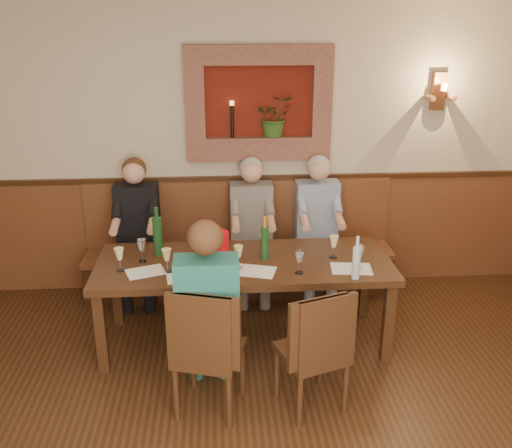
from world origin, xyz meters
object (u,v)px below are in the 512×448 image
at_px(person_bench_right, 317,240).
at_px(wine_bottle_green_b, 158,235).
at_px(person_bench_left, 138,244).
at_px(dining_table, 244,269).
at_px(chair_near_left, 209,374).
at_px(person_bench_mid, 252,242).
at_px(person_chair_front, 209,329).
at_px(spittoon_bucket, 215,247).
at_px(chair_near_right, 312,373).
at_px(bench, 240,261).
at_px(wine_bottle_green_a, 265,242).
at_px(water_bottle, 356,262).

bearing_deg(person_bench_right, wine_bottle_green_b, -155.99).
bearing_deg(person_bench_right, person_bench_left, -179.99).
distance_m(dining_table, person_bench_left, 1.28).
bearing_deg(chair_near_left, person_bench_mid, 92.76).
relative_size(person_chair_front, spittoon_bucket, 5.65).
bearing_deg(chair_near_right, person_chair_front, 151.73).
bearing_deg(person_bench_right, bench, 172.09).
relative_size(person_bench_mid, wine_bottle_green_b, 3.35).
bearing_deg(person_bench_left, wine_bottle_green_a, -35.48).
distance_m(chair_near_right, water_bottle, 0.89).
bearing_deg(chair_near_right, water_bottle, 32.74).
xyz_separation_m(person_bench_right, water_bottle, (0.07, -1.22, 0.31)).
height_order(spittoon_bucket, water_bottle, water_bottle).
relative_size(person_bench_mid, person_bench_right, 0.99).
height_order(chair_near_right, spittoon_bucket, spittoon_bucket).
xyz_separation_m(person_bench_mid, person_chair_front, (-0.41, -1.62, 0.02)).
height_order(wine_bottle_green_a, water_bottle, wine_bottle_green_a).
relative_size(person_bench_left, person_bench_mid, 1.01).
distance_m(bench, water_bottle, 1.66).
distance_m(person_bench_mid, water_bottle, 1.45).
bearing_deg(person_bench_left, chair_near_right, -51.05).
height_order(dining_table, spittoon_bucket, spittoon_bucket).
height_order(bench, wine_bottle_green_b, wine_bottle_green_b).
bearing_deg(bench, person_bench_mid, -41.81).
relative_size(chair_near_right, person_bench_right, 0.68).
distance_m(dining_table, wine_bottle_green_a, 0.28).
distance_m(chair_near_right, person_chair_front, 0.79).
height_order(dining_table, chair_near_right, chair_near_right).
xyz_separation_m(chair_near_left, chair_near_right, (0.72, -0.02, -0.01)).
height_order(dining_table, wine_bottle_green_a, wine_bottle_green_a).
bearing_deg(person_chair_front, bench, 80.48).
height_order(wine_bottle_green_a, wine_bottle_green_b, wine_bottle_green_b).
relative_size(dining_table, wine_bottle_green_b, 5.81).
distance_m(bench, wine_bottle_green_a, 1.09).
relative_size(spittoon_bucket, wine_bottle_green_b, 0.61).
bearing_deg(water_bottle, chair_near_left, -156.55).
distance_m(chair_near_left, person_bench_mid, 1.78).
bearing_deg(person_bench_left, wine_bottle_green_b, -68.12).
bearing_deg(wine_bottle_green_b, dining_table, -14.92).
bearing_deg(wine_bottle_green_a, person_bench_right, 54.22).
relative_size(dining_table, person_bench_right, 1.72).
xyz_separation_m(person_bench_right, wine_bottle_green_a, (-0.58, -0.81, 0.33)).
xyz_separation_m(person_bench_left, person_bench_right, (1.72, 0.00, -0.00)).
xyz_separation_m(person_bench_mid, person_bench_right, (0.64, -0.00, 0.00)).
bearing_deg(water_bottle, wine_bottle_green_a, 148.23).
xyz_separation_m(person_bench_left, water_bottle, (1.80, -1.22, 0.31)).
distance_m(chair_near_left, wine_bottle_green_b, 1.30).
xyz_separation_m(wine_bottle_green_a, water_bottle, (0.66, -0.41, -0.01)).
height_order(dining_table, person_bench_left, person_bench_left).
relative_size(person_bench_right, person_chair_front, 0.97).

